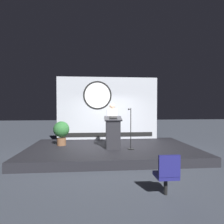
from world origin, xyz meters
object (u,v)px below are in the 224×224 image
(microphone_stand, at_px, (130,134))
(audience_chair_left, at_px, (167,173))
(potted_plant, at_px, (61,131))
(podium, at_px, (113,133))
(speaker_person, at_px, (112,124))

(microphone_stand, xyz_separation_m, audience_chair_left, (0.16, -3.25, -0.34))
(potted_plant, xyz_separation_m, audience_chair_left, (2.82, -4.17, -0.39))
(microphone_stand, distance_m, potted_plant, 2.81)
(podium, distance_m, speaker_person, 0.56)
(microphone_stand, distance_m, audience_chair_left, 3.28)
(podium, distance_m, microphone_stand, 0.65)
(speaker_person, xyz_separation_m, potted_plant, (-2.03, 0.35, -0.28))
(podium, relative_size, audience_chair_left, 1.35)
(audience_chair_left, bearing_deg, microphone_stand, 92.87)
(potted_plant, distance_m, audience_chair_left, 5.05)
(podium, bearing_deg, potted_plant, 157.71)
(speaker_person, relative_size, potted_plant, 1.75)
(speaker_person, xyz_separation_m, audience_chair_left, (0.79, -3.83, -0.67))
(speaker_person, bearing_deg, audience_chair_left, -78.36)
(potted_plant, bearing_deg, audience_chair_left, -55.95)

